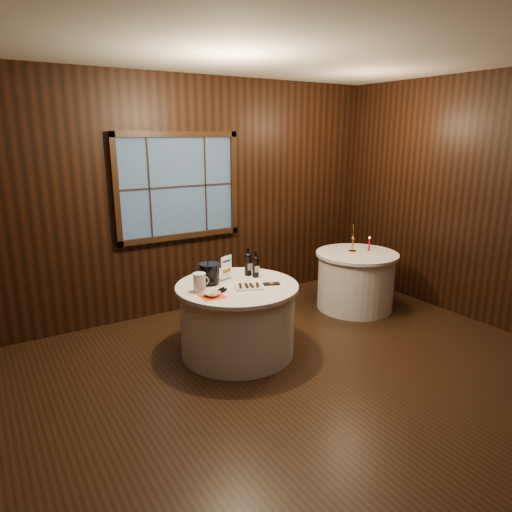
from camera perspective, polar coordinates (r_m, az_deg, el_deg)
ground at (r=4.33m, az=4.64°, el=-16.97°), size 6.00×6.00×0.00m
back_wall at (r=5.89m, az=-9.73°, el=7.56°), size 6.00×0.10×3.00m
main_table at (r=4.89m, az=-2.34°, el=-7.86°), size 1.28×1.28×0.77m
side_table at (r=6.27m, az=12.33°, el=-2.98°), size 1.08×1.08×0.77m
sign_stand at (r=4.88m, az=-3.78°, el=-1.97°), size 0.16×0.13×0.28m
port_bottle_left at (r=5.03m, az=-0.99°, el=-0.84°), size 0.08×0.08×0.33m
port_bottle_right at (r=4.97m, az=-0.04°, el=-1.17°), size 0.07×0.08×0.31m
ice_bucket at (r=4.76m, az=-5.80°, el=-2.17°), size 0.22×0.22×0.22m
chocolate_plate at (r=4.65m, az=-0.90°, el=-3.82°), size 0.33×0.28×0.04m
chocolate_box at (r=4.76m, az=1.95°, el=-3.49°), size 0.19×0.15×0.01m
grape_bunch at (r=4.55m, az=-4.13°, el=-4.27°), size 0.18×0.09×0.04m
glass_pitcher at (r=4.56m, az=-7.06°, el=-3.27°), size 0.17×0.13×0.19m
orange_napkin at (r=4.44m, az=-5.51°, el=-5.01°), size 0.23×0.23×0.00m
cracker_bowl at (r=4.44m, az=-5.52°, el=-4.76°), size 0.20×0.20×0.04m
brass_candlestick at (r=6.16m, az=12.02°, el=1.72°), size 0.11×0.11×0.38m
red_candle at (r=6.28m, az=13.96°, el=1.31°), size 0.05×0.05×0.19m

